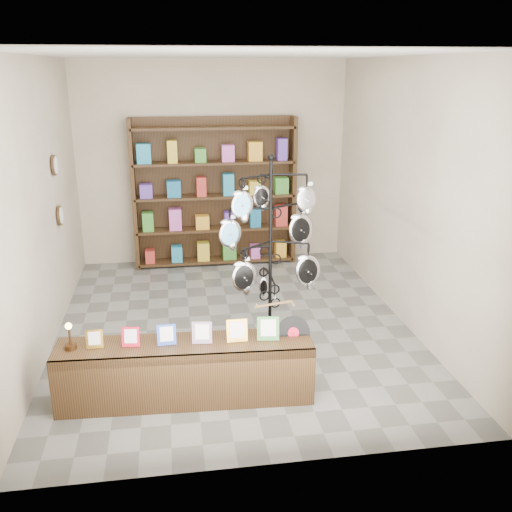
# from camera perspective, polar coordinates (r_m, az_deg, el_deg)

# --- Properties ---
(ground) EXTENTS (5.00, 5.00, 0.00)m
(ground) POSITION_cam_1_polar(r_m,az_deg,el_deg) (6.75, -2.29, -6.90)
(ground) COLOR slate
(ground) RESTS_ON ground
(room_envelope) EXTENTS (5.00, 5.00, 5.00)m
(room_envelope) POSITION_cam_1_polar(r_m,az_deg,el_deg) (6.19, -2.50, 8.79)
(room_envelope) COLOR beige
(room_envelope) RESTS_ON ground
(display_tree) EXTENTS (1.07, 0.99, 2.09)m
(display_tree) POSITION_cam_1_polar(r_m,az_deg,el_deg) (5.74, 1.46, 1.45)
(display_tree) COLOR black
(display_tree) RESTS_ON ground
(front_shelf) EXTENTS (2.29, 0.58, 0.80)m
(front_shelf) POSITION_cam_1_polar(r_m,az_deg,el_deg) (5.27, -7.02, -11.34)
(front_shelf) COLOR black
(front_shelf) RESTS_ON ground
(back_shelving) EXTENTS (2.42, 0.36, 2.20)m
(back_shelving) POSITION_cam_1_polar(r_m,az_deg,el_deg) (8.59, -4.15, 5.90)
(back_shelving) COLOR black
(back_shelving) RESTS_ON ground
(wall_clocks) EXTENTS (0.03, 0.24, 0.84)m
(wall_clocks) POSITION_cam_1_polar(r_m,az_deg,el_deg) (7.12, -19.27, 6.19)
(wall_clocks) COLOR black
(wall_clocks) RESTS_ON ground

